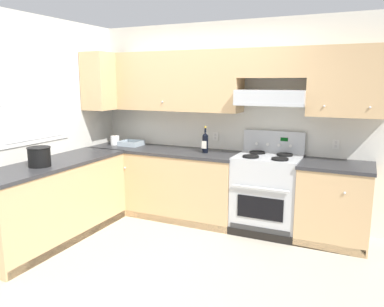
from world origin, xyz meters
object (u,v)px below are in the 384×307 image
(wine_bottle, at_px, (205,142))
(bowl, at_px, (131,144))
(bucket, at_px, (39,156))
(paper_towel_roll, at_px, (115,140))
(stove, at_px, (267,193))

(wine_bottle, xyz_separation_m, bowl, (-1.15, 0.05, -0.11))
(bowl, relative_size, bucket, 1.20)
(bowl, height_order, paper_towel_roll, paper_towel_roll)
(wine_bottle, xyz_separation_m, bucket, (-1.29, -1.47, -0.03))
(bucket, height_order, paper_towel_roll, bucket)
(bucket, bearing_deg, bowl, 84.74)
(wine_bottle, relative_size, bowl, 1.16)
(stove, distance_m, paper_towel_roll, 2.27)
(stove, relative_size, wine_bottle, 3.56)
(wine_bottle, height_order, bowl, wine_bottle)
(stove, relative_size, paper_towel_roll, 9.38)
(bucket, xyz_separation_m, paper_towel_roll, (-0.11, 1.48, -0.05))
(bucket, bearing_deg, paper_towel_roll, 94.30)
(paper_towel_roll, bearing_deg, wine_bottle, -0.64)
(stove, distance_m, bucket, 2.62)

